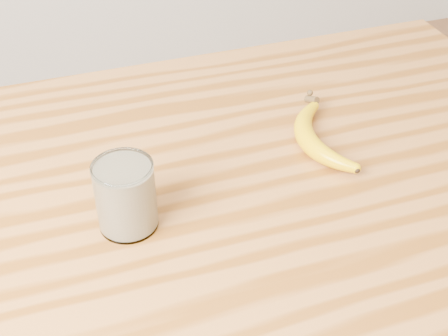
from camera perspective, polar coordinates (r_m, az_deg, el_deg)
name	(u,v)px	position (r m, az deg, el deg)	size (l,w,h in m)	color
table	(242,226)	(1.11, 1.62, -5.32)	(1.20, 0.80, 0.90)	#9D602A
smoothie_glass	(126,196)	(0.90, -8.98, -2.54)	(0.09, 0.09, 0.11)	white
banana	(306,139)	(1.07, 7.54, 2.63)	(0.10, 0.28, 0.03)	#DFAA00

